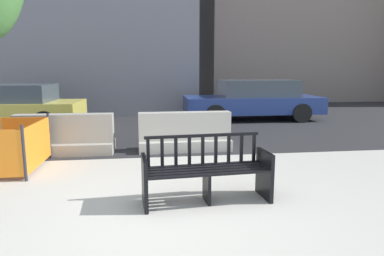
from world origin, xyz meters
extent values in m
plane|color=#B7B2A8|center=(0.00, 0.00, 0.00)|extent=(200.00, 200.00, 0.00)
cube|color=#28282B|center=(0.00, 8.70, 0.00)|extent=(120.00, 12.00, 0.01)
cube|color=black|center=(-0.10, 0.19, 0.33)|extent=(0.09, 0.52, 0.66)
cube|color=black|center=(1.54, 0.31, 0.33)|extent=(0.09, 0.52, 0.66)
cube|color=black|center=(0.72, 0.25, 0.22)|extent=(0.06, 0.33, 0.45)
cube|color=black|center=(0.74, 0.02, 0.45)|extent=(1.60, 0.19, 0.02)
cube|color=black|center=(0.73, 0.14, 0.45)|extent=(1.60, 0.19, 0.02)
cube|color=black|center=(0.72, 0.25, 0.45)|extent=(1.60, 0.19, 0.02)
cube|color=black|center=(0.71, 0.37, 0.45)|extent=(1.60, 0.19, 0.02)
cube|color=black|center=(0.70, 0.48, 0.45)|extent=(1.60, 0.19, 0.02)
cube|color=black|center=(0.70, 0.49, 0.86)|extent=(1.60, 0.15, 0.04)
cube|color=black|center=(-0.05, 0.44, 0.65)|extent=(0.05, 0.03, 0.38)
cube|color=black|center=(0.14, 0.45, 0.65)|extent=(0.05, 0.03, 0.38)
cube|color=black|center=(0.33, 0.47, 0.65)|extent=(0.05, 0.03, 0.38)
cube|color=black|center=(0.51, 0.48, 0.65)|extent=(0.05, 0.03, 0.38)
cube|color=black|center=(0.70, 0.49, 0.65)|extent=(0.05, 0.03, 0.38)
cube|color=black|center=(0.89, 0.51, 0.65)|extent=(0.05, 0.03, 0.38)
cube|color=black|center=(1.07, 0.52, 0.65)|extent=(0.05, 0.03, 0.38)
cube|color=black|center=(1.26, 0.53, 0.65)|extent=(0.05, 0.03, 0.38)
cube|color=black|center=(1.45, 0.55, 0.65)|extent=(0.05, 0.03, 0.38)
cube|color=black|center=(-0.10, 0.17, 0.65)|extent=(0.08, 0.46, 0.03)
cube|color=black|center=(1.54, 0.29, 0.65)|extent=(0.08, 0.46, 0.03)
cube|color=#ADA89E|center=(0.76, 3.27, 0.12)|extent=(2.01, 0.71, 0.24)
cube|color=#ADA89E|center=(0.76, 3.27, 0.54)|extent=(2.00, 0.33, 0.60)
cube|color=#9E998E|center=(-1.77, 3.27, 0.12)|extent=(2.01, 0.71, 0.24)
cube|color=#9E998E|center=(-1.77, 3.27, 0.54)|extent=(2.00, 0.33, 0.60)
cylinder|color=#2D2D33|center=(-1.98, 1.48, 0.45)|extent=(0.05, 0.05, 0.91)
cylinder|color=#2D2D33|center=(-1.98, 2.91, 0.45)|extent=(0.05, 0.05, 0.91)
cube|color=orange|center=(-2.69, 2.91, 0.45)|extent=(1.43, 0.03, 0.76)
cube|color=orange|center=(-1.98, 2.19, 0.45)|extent=(0.03, 1.43, 0.76)
cube|color=#DBC64C|center=(-4.05, 6.55, 0.54)|extent=(4.14, 1.96, 0.56)
cube|color=#38424C|center=(-3.89, 6.54, 1.07)|extent=(2.18, 1.66, 0.50)
cylinder|color=black|center=(-2.83, 5.65, 0.32)|extent=(0.65, 0.25, 0.64)
cylinder|color=black|center=(-2.76, 7.33, 0.32)|extent=(0.65, 0.25, 0.64)
cube|color=navy|center=(3.60, 7.57, 0.54)|extent=(4.71, 1.91, 0.56)
cube|color=#38424C|center=(3.79, 7.57, 1.11)|extent=(2.59, 1.66, 0.57)
cylinder|color=black|center=(2.14, 6.70, 0.32)|extent=(0.64, 0.23, 0.64)
cylinder|color=black|center=(2.16, 8.46, 0.32)|extent=(0.64, 0.23, 0.64)
cylinder|color=black|center=(5.05, 6.67, 0.32)|extent=(0.64, 0.23, 0.64)
cylinder|color=black|center=(5.07, 8.44, 0.32)|extent=(0.64, 0.23, 0.64)
camera|label=1|loc=(-0.05, -4.04, 1.76)|focal=32.00mm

